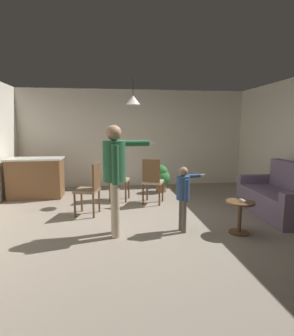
# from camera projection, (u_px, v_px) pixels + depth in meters

# --- Properties ---
(ground) EXTENTS (7.68, 7.68, 0.00)m
(ground) POSITION_uv_depth(u_px,v_px,m) (151.00, 223.00, 4.76)
(ground) COLOR gray
(wall_back) EXTENTS (6.40, 0.10, 2.70)m
(wall_back) POSITION_uv_depth(u_px,v_px,m) (135.00, 138.00, 7.70)
(wall_back) COLOR silver
(wall_back) RESTS_ON ground
(couch_floral) EXTENTS (0.93, 1.84, 1.00)m
(couch_floral) POSITION_uv_depth(u_px,v_px,m) (280.00, 198.00, 5.17)
(couch_floral) COLOR slate
(couch_floral) RESTS_ON ground
(kitchen_counter) EXTENTS (1.26, 0.66, 0.95)m
(kitchen_counter) POSITION_uv_depth(u_px,v_px,m) (36.00, 178.00, 6.42)
(kitchen_counter) COLOR brown
(kitchen_counter) RESTS_ON ground
(side_table_by_couch) EXTENTS (0.44, 0.44, 0.52)m
(side_table_by_couch) POSITION_uv_depth(u_px,v_px,m) (240.00, 213.00, 4.24)
(side_table_by_couch) COLOR brown
(side_table_by_couch) RESTS_ON ground
(person_adult) EXTENTS (0.82, 0.53, 1.70)m
(person_adult) POSITION_uv_depth(u_px,v_px,m) (115.00, 168.00, 4.08)
(person_adult) COLOR tan
(person_adult) RESTS_ON ground
(person_child) EXTENTS (0.53, 0.36, 1.05)m
(person_child) POSITION_uv_depth(u_px,v_px,m) (184.00, 192.00, 4.28)
(person_child) COLOR #60564C
(person_child) RESTS_ON ground
(dining_chair_by_counter) EXTENTS (0.51, 0.51, 1.00)m
(dining_chair_by_counter) POSITION_uv_depth(u_px,v_px,m) (91.00, 187.00, 5.13)
(dining_chair_by_counter) COLOR brown
(dining_chair_by_counter) RESTS_ON ground
(dining_chair_near_wall) EXTENTS (0.55, 0.55, 1.00)m
(dining_chair_near_wall) POSITION_uv_depth(u_px,v_px,m) (152.00, 179.00, 5.87)
(dining_chair_near_wall) COLOR brown
(dining_chair_near_wall) RESTS_ON ground
(dining_chair_centre_back) EXTENTS (0.51, 0.51, 1.00)m
(dining_chair_centre_back) POSITION_uv_depth(u_px,v_px,m) (116.00, 177.00, 6.18)
(dining_chair_centre_back) COLOR brown
(dining_chair_centre_back) RESTS_ON ground
(potted_plant_corner) EXTENTS (0.46, 0.46, 0.70)m
(potted_plant_corner) POSITION_uv_depth(u_px,v_px,m) (161.00, 177.00, 7.00)
(potted_plant_corner) COLOR brown
(potted_plant_corner) RESTS_ON ground
(spare_remote_on_table) EXTENTS (0.05, 0.13, 0.04)m
(spare_remote_on_table) POSITION_uv_depth(u_px,v_px,m) (243.00, 201.00, 4.18)
(spare_remote_on_table) COLOR white
(spare_remote_on_table) RESTS_ON side_table_by_couch
(ceiling_light_pendant) EXTENTS (0.32, 0.32, 0.55)m
(ceiling_light_pendant) POSITION_uv_depth(u_px,v_px,m) (133.00, 100.00, 5.86)
(ceiling_light_pendant) COLOR silver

